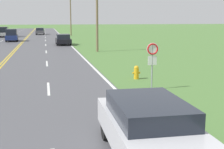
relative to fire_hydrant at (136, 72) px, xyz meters
The scene contains 9 objects.
fire_hydrant is the anchor object (origin of this frame).
traffic_sign 3.16m from the fire_hydrant, 91.22° to the right, with size 0.60×0.10×2.31m.
utility_pole_midground 16.01m from the fire_hydrant, 88.81° to the left, with size 1.80×0.24×7.27m.
utility_pole_far 48.93m from the fire_hydrant, 89.66° to the left, with size 1.80×0.24×9.24m.
car_silver_sedan_approaching 10.45m from the fire_hydrant, 104.73° to the right, with size 2.02×4.82×1.46m.
car_black_sedan_mid_far 25.45m from the fire_hydrant, 96.09° to the left, with size 1.95×4.42×1.42m.
car_dark_blue_van_receding 35.25m from the fire_hydrant, 106.66° to the left, with size 1.99×4.68×1.90m.
car_white_van_distant 48.25m from the fire_hydrant, 105.45° to the left, with size 2.00×4.60×1.92m.
car_dark_grey_hatchback_horizon 55.14m from the fire_hydrant, 96.31° to the left, with size 1.98×4.25×1.48m.
Camera 1 is at (3.29, 1.00, 3.43)m, focal length 50.00 mm.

